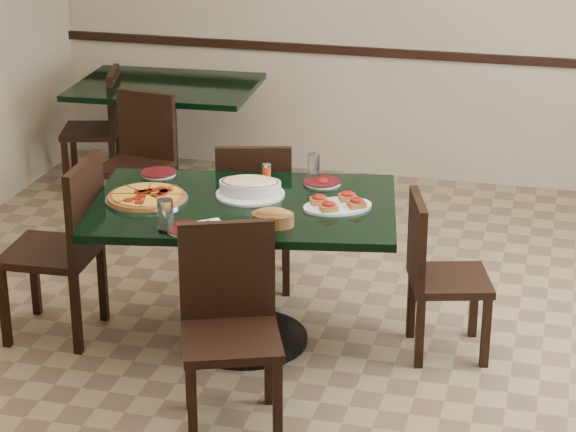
% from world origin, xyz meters
% --- Properties ---
extents(floor, '(5.50, 5.50, 0.00)m').
position_xyz_m(floor, '(0.00, 0.00, 0.00)').
color(floor, olive).
rests_on(floor, ground).
extents(room_shell, '(5.50, 5.50, 5.50)m').
position_xyz_m(room_shell, '(1.02, 1.73, 1.17)').
color(room_shell, white).
rests_on(room_shell, floor).
extents(main_table, '(1.61, 1.19, 0.75)m').
position_xyz_m(main_table, '(-0.36, 0.04, 0.57)').
color(main_table, black).
rests_on(main_table, floor).
extents(back_table, '(1.25, 0.93, 0.75)m').
position_xyz_m(back_table, '(-1.51, 2.10, 0.52)').
color(back_table, black).
rests_on(back_table, floor).
extents(chair_far, '(0.49, 0.49, 0.86)m').
position_xyz_m(chair_far, '(-0.48, 0.66, 0.48)').
color(chair_far, black).
rests_on(chair_far, floor).
extents(chair_near, '(0.54, 0.54, 0.90)m').
position_xyz_m(chair_near, '(-0.22, -0.67, 0.50)').
color(chair_near, black).
rests_on(chair_near, floor).
extents(chair_right, '(0.47, 0.47, 0.81)m').
position_xyz_m(chair_right, '(0.57, 0.16, 0.45)').
color(chair_right, black).
rests_on(chair_right, floor).
extents(chair_left, '(0.46, 0.46, 0.94)m').
position_xyz_m(chair_left, '(-1.24, -0.11, 0.53)').
color(chair_left, black).
rests_on(chair_left, floor).
extents(back_chair_near, '(0.46, 0.46, 0.85)m').
position_xyz_m(back_chair_near, '(-1.45, 1.41, 0.47)').
color(back_chair_near, black).
rests_on(back_chair_near, floor).
extents(back_chair_left, '(0.47, 0.47, 0.82)m').
position_xyz_m(back_chair_left, '(-1.99, 2.06, 0.46)').
color(back_chair_left, black).
rests_on(back_chair_left, floor).
extents(pepperoni_pizza, '(0.41, 0.41, 0.04)m').
position_xyz_m(pepperoni_pizza, '(-0.83, -0.04, 0.77)').
color(pepperoni_pizza, silver).
rests_on(pepperoni_pizza, main_table).
extents(lasagna_casserole, '(0.34, 0.34, 0.09)m').
position_xyz_m(lasagna_casserole, '(-0.36, 0.15, 0.80)').
color(lasagna_casserole, silver).
rests_on(lasagna_casserole, main_table).
extents(bread_basket, '(0.21, 0.16, 0.09)m').
position_xyz_m(bread_basket, '(-0.15, -0.21, 0.79)').
color(bread_basket, brown).
rests_on(bread_basket, main_table).
extents(bruschetta_platter, '(0.41, 0.37, 0.05)m').
position_xyz_m(bruschetta_platter, '(0.10, 0.09, 0.77)').
color(bruschetta_platter, silver).
rests_on(bruschetta_platter, main_table).
extents(side_plate_near, '(0.18, 0.18, 0.02)m').
position_xyz_m(side_plate_near, '(-0.51, -0.36, 0.76)').
color(side_plate_near, silver).
rests_on(side_plate_near, main_table).
extents(side_plate_far_r, '(0.19, 0.19, 0.03)m').
position_xyz_m(side_plate_far_r, '(-0.05, 0.41, 0.76)').
color(side_plate_far_r, silver).
rests_on(side_plate_far_r, main_table).
extents(side_plate_far_l, '(0.18, 0.18, 0.02)m').
position_xyz_m(side_plate_far_l, '(-0.91, 0.33, 0.76)').
color(side_plate_far_l, silver).
rests_on(side_plate_far_l, main_table).
extents(napkin_setting, '(0.20, 0.20, 0.01)m').
position_xyz_m(napkin_setting, '(-0.43, -0.29, 0.75)').
color(napkin_setting, white).
rests_on(napkin_setting, main_table).
extents(water_glass_a, '(0.06, 0.06, 0.13)m').
position_xyz_m(water_glass_a, '(-0.11, 0.47, 0.82)').
color(water_glass_a, silver).
rests_on(water_glass_a, main_table).
extents(water_glass_b, '(0.07, 0.07, 0.15)m').
position_xyz_m(water_glass_b, '(-0.60, -0.40, 0.83)').
color(water_glass_b, silver).
rests_on(water_glass_b, main_table).
extents(pepper_shaker, '(0.05, 0.05, 0.08)m').
position_xyz_m(pepper_shaker, '(-0.34, 0.41, 0.79)').
color(pepper_shaker, red).
rests_on(pepper_shaker, main_table).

